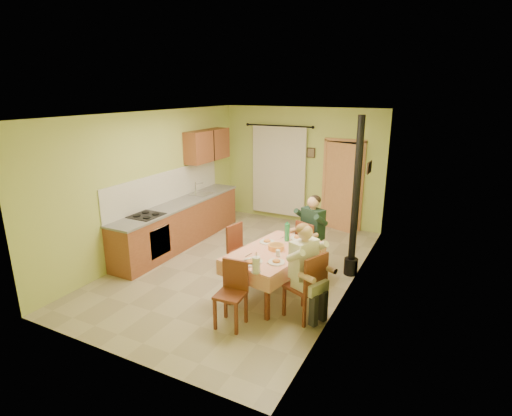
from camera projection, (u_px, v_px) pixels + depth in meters
The scene contains 17 objects.
floor at pixel (242, 266), 7.50m from camera, with size 4.00×6.00×0.01m, color tan.
room_shell at pixel (241, 171), 6.97m from camera, with size 4.04×6.04×2.82m.
kitchen_run at pixel (180, 223), 8.44m from camera, with size 0.64×3.64×1.56m.
upper_cabinets at pixel (208, 145), 9.18m from camera, with size 0.35×1.40×0.70m, color brown.
curtain at pixel (279, 171), 9.85m from camera, with size 1.70×0.07×2.22m.
doorway at pixel (341, 186), 9.22m from camera, with size 0.96×0.33×2.15m.
dining_table at pixel (274, 272), 6.38m from camera, with size 1.26×1.79×0.76m.
tableware at pixel (273, 249), 6.17m from camera, with size 0.72×1.65×0.33m.
chair_far at pixel (310, 256), 7.22m from camera, with size 0.53×0.53×0.96m.
chair_near at pixel (231, 307), 5.55m from camera, with size 0.41×0.41×0.94m.
chair_right at pixel (305, 299), 5.75m from camera, with size 0.60×0.60×1.02m.
chair_left at pixel (242, 262), 6.99m from camera, with size 0.47×0.47×0.95m.
man_far at pixel (312, 225), 7.06m from camera, with size 0.65×0.60×1.39m.
man_right at pixel (305, 261), 5.59m from camera, with size 0.60×0.65×1.39m.
stove_flue at pixel (354, 220), 6.89m from camera, with size 0.24×0.24×2.80m.
picture_back at pixel (311, 153), 9.42m from camera, with size 0.19×0.03×0.23m, color black.
picture_right at pixel (369, 167), 7.13m from camera, with size 0.03×0.31×0.21m, color brown.
Camera 1 is at (3.36, -6.00, 3.20)m, focal length 28.00 mm.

